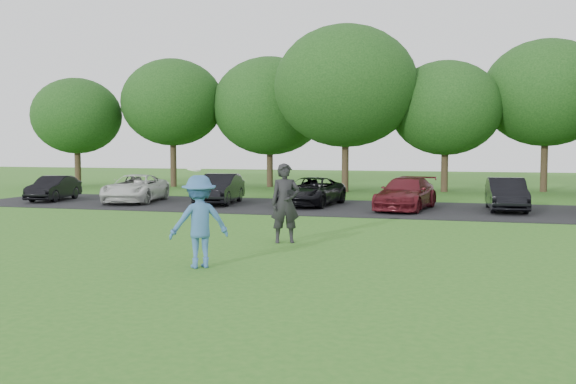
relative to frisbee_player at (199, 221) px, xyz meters
name	(u,v)px	position (x,y,z in m)	size (l,w,h in m)	color
ground	(238,272)	(0.92, -0.28, -0.92)	(100.00, 100.00, 0.00)	#2D691E
parking_lot	(355,208)	(0.92, 12.72, -0.91)	(32.00, 6.50, 0.03)	black
frisbee_player	(199,221)	(0.00, 0.00, 0.00)	(1.36, 1.25, 2.02)	#3B69A7
camera_bystander	(285,203)	(0.75, 3.59, 0.07)	(0.85, 0.72, 1.98)	black
parked_cars	(367,193)	(1.38, 12.68, -0.31)	(27.88, 4.94, 1.23)	black
tree_row	(416,98)	(2.44, 22.48, 3.99)	(42.39, 9.85, 8.64)	#38281C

